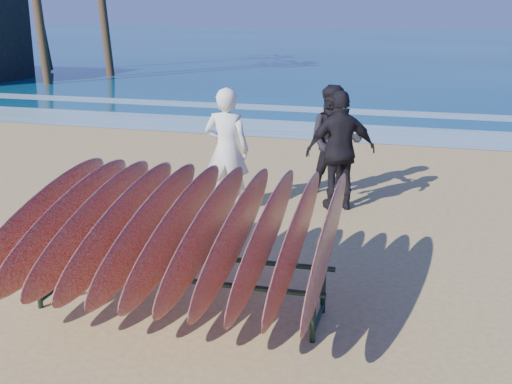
# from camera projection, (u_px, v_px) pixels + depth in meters

# --- Properties ---
(ground) EXTENTS (120.00, 120.00, 0.00)m
(ground) POSITION_uv_depth(u_px,v_px,m) (236.00, 290.00, 7.34)
(ground) COLOR tan
(ground) RESTS_ON ground
(ocean) EXTENTS (160.00, 160.00, 0.00)m
(ocean) POSITION_uv_depth(u_px,v_px,m) (429.00, 44.00, 57.94)
(ocean) COLOR navy
(ocean) RESTS_ON ground
(foam_near) EXTENTS (160.00, 160.00, 0.00)m
(foam_near) POSITION_uv_depth(u_px,v_px,m) (359.00, 133.00, 16.54)
(foam_near) COLOR white
(foam_near) RESTS_ON ground
(foam_far) EXTENTS (160.00, 160.00, 0.00)m
(foam_far) POSITION_uv_depth(u_px,v_px,m) (375.00, 112.00, 19.76)
(foam_far) COLOR white
(foam_far) RESTS_ON ground
(surfboard_rack) EXTENTS (3.30, 3.08, 1.50)m
(surfboard_rack) POSITION_uv_depth(u_px,v_px,m) (178.00, 229.00, 6.61)
(surfboard_rack) COLOR black
(surfboard_rack) RESTS_ON ground
(person_white) EXTENTS (0.74, 0.51, 1.95)m
(person_white) POSITION_uv_depth(u_px,v_px,m) (227.00, 150.00, 10.00)
(person_white) COLOR white
(person_white) RESTS_ON ground
(person_dark_a) EXTENTS (0.97, 0.78, 1.89)m
(person_dark_a) POSITION_uv_depth(u_px,v_px,m) (335.00, 142.00, 10.76)
(person_dark_a) COLOR black
(person_dark_a) RESTS_ON ground
(person_dark_b) EXTENTS (1.20, 0.89, 1.90)m
(person_dark_b) POSITION_uv_depth(u_px,v_px,m) (341.00, 151.00, 10.06)
(person_dark_b) COLOR black
(person_dark_b) RESTS_ON ground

